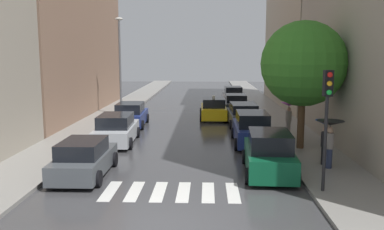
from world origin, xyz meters
TOP-DOWN VIEW (x-y plane):
  - ground_plane at (0.00, 24.00)m, footprint 28.00×72.00m
  - sidewalk_left at (-6.50, 24.00)m, footprint 3.00×72.00m
  - sidewalk_right at (6.50, 24.00)m, footprint 3.00×72.00m
  - crosswalk_stripes at (0.00, 2.98)m, footprint 4.95×2.20m
  - building_left_mid at (-11.00, 21.63)m, footprint 6.00×20.32m
  - building_right_mid at (11.00, 28.22)m, footprint 6.00×17.98m
  - parked_car_left_nearest at (-3.75, 4.79)m, footprint 2.08×4.30m
  - parked_car_left_second at (-3.78, 10.90)m, footprint 2.29×4.67m
  - parked_car_left_third at (-3.98, 16.27)m, footprint 2.22×4.37m
  - parked_car_right_nearest at (3.89, 5.38)m, footprint 2.26×4.55m
  - parked_car_right_second at (3.77, 10.96)m, footprint 2.09×4.63m
  - parked_car_right_third at (3.79, 16.94)m, footprint 2.30×4.86m
  - parked_car_right_fourth at (3.70, 22.95)m, footprint 2.14×4.10m
  - parked_car_right_fifth at (3.80, 28.65)m, footprint 2.10×4.15m
  - taxi_midroad at (1.76, 19.58)m, footprint 2.13×4.47m
  - pedestrian_foreground at (6.46, 6.38)m, footprint 0.92×0.92m
  - pedestrian_near_tree at (6.18, 13.12)m, footprint 0.95×0.95m
  - pedestrian_by_kerb at (6.50, 5.85)m, footprint 1.14×1.14m
  - street_tree_right at (6.11, 9.55)m, footprint 4.30×4.30m
  - traffic_light_right_corner at (5.45, 2.88)m, footprint 0.30×0.42m
  - lamp_post_left at (-5.55, 20.57)m, footprint 0.60×0.28m

SIDE VIEW (x-z plane):
  - ground_plane at x=0.00m, z-range -0.04..0.00m
  - crosswalk_stripes at x=0.00m, z-range 0.00..0.01m
  - sidewalk_left at x=-6.50m, z-range 0.00..0.15m
  - sidewalk_right at x=6.50m, z-range 0.00..0.15m
  - parked_car_left_nearest at x=-3.75m, z-range -0.04..1.49m
  - parked_car_right_third at x=3.79m, z-range -0.04..1.51m
  - parked_car_right_fourth at x=3.70m, z-range -0.05..1.53m
  - taxi_midroad at x=1.76m, z-range -0.14..1.67m
  - parked_car_left_third at x=-3.98m, z-range -0.05..1.58m
  - parked_car_left_second at x=-3.78m, z-range -0.05..1.61m
  - parked_car_right_fifth at x=3.80m, z-range -0.06..1.69m
  - parked_car_right_second at x=3.77m, z-range -0.07..1.75m
  - parked_car_right_nearest at x=3.89m, z-range -0.07..1.76m
  - pedestrian_near_tree at x=6.18m, z-range 0.56..2.49m
  - pedestrian_foreground at x=6.46m, z-range 0.56..2.54m
  - pedestrian_by_kerb at x=6.50m, z-range 0.67..2.72m
  - traffic_light_right_corner at x=5.45m, z-range 1.14..5.44m
  - lamp_post_left at x=-5.55m, z-range 0.69..8.26m
  - street_tree_right at x=6.11m, z-range 1.23..7.72m
  - building_left_mid at x=-11.00m, z-range 0.00..17.90m
  - building_right_mid at x=11.00m, z-range 0.00..19.58m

